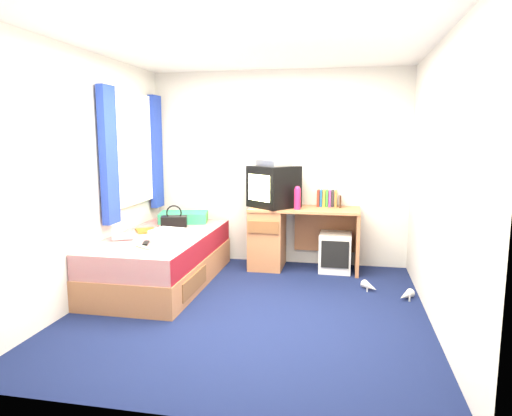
% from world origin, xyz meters
% --- Properties ---
extents(ground, '(3.40, 3.40, 0.00)m').
position_xyz_m(ground, '(0.00, 0.00, 0.00)').
color(ground, '#0C1438').
rests_on(ground, ground).
extents(room_shell, '(3.40, 3.40, 3.40)m').
position_xyz_m(room_shell, '(0.00, 0.00, 1.45)').
color(room_shell, white).
rests_on(room_shell, ground).
extents(bed, '(1.01, 2.00, 0.54)m').
position_xyz_m(bed, '(-1.10, 0.59, 0.27)').
color(bed, '#B8774C').
rests_on(bed, ground).
extents(pillow, '(0.65, 0.49, 0.13)m').
position_xyz_m(pillow, '(-1.12, 1.33, 0.60)').
color(pillow, teal).
rests_on(pillow, bed).
extents(desk, '(1.30, 0.55, 0.75)m').
position_xyz_m(desk, '(0.09, 1.44, 0.41)').
color(desk, '#B8774C').
rests_on(desk, ground).
extents(storage_cube, '(0.38, 0.38, 0.46)m').
position_xyz_m(storage_cube, '(0.74, 1.41, 0.23)').
color(storage_cube, white).
rests_on(storage_cube, ground).
extents(crt_tv, '(0.68, 0.67, 0.49)m').
position_xyz_m(crt_tv, '(-0.01, 1.44, 1.00)').
color(crt_tv, black).
rests_on(crt_tv, desk).
extents(vcr, '(0.46, 0.46, 0.07)m').
position_xyz_m(vcr, '(-0.01, 1.44, 1.28)').
color(vcr, '#B6B6B8').
rests_on(vcr, crt_tv).
extents(book_row, '(0.24, 0.13, 0.20)m').
position_xyz_m(book_row, '(0.62, 1.60, 0.85)').
color(book_row, maroon).
rests_on(book_row, desk).
extents(picture_frame, '(0.02, 0.12, 0.14)m').
position_xyz_m(picture_frame, '(0.78, 1.56, 0.82)').
color(picture_frame, '#321B10').
rests_on(picture_frame, desk).
extents(pink_water_bottle, '(0.08, 0.08, 0.24)m').
position_xyz_m(pink_water_bottle, '(0.29, 1.30, 0.87)').
color(pink_water_bottle, '#DF1F5B').
rests_on(pink_water_bottle, desk).
extents(aerosol_can, '(0.05, 0.05, 0.19)m').
position_xyz_m(aerosol_can, '(0.24, 1.45, 0.84)').
color(aerosol_can, white).
rests_on(aerosol_can, desk).
extents(handbag, '(0.32, 0.24, 0.27)m').
position_xyz_m(handbag, '(-1.09, 0.93, 0.62)').
color(handbag, black).
rests_on(handbag, bed).
extents(towel, '(0.38, 0.34, 0.11)m').
position_xyz_m(towel, '(-0.91, 0.34, 0.60)').
color(towel, white).
rests_on(towel, bed).
extents(magazine, '(0.33, 0.35, 0.01)m').
position_xyz_m(magazine, '(-1.35, 0.73, 0.55)').
color(magazine, gold).
rests_on(magazine, bed).
extents(water_bottle, '(0.21, 0.16, 0.07)m').
position_xyz_m(water_bottle, '(-1.38, 0.24, 0.58)').
color(water_bottle, silver).
rests_on(water_bottle, bed).
extents(colour_swatch_fan, '(0.22, 0.16, 0.01)m').
position_xyz_m(colour_swatch_fan, '(-1.01, -0.02, 0.55)').
color(colour_swatch_fan, gold).
rests_on(colour_swatch_fan, bed).
extents(remote_control, '(0.09, 0.17, 0.02)m').
position_xyz_m(remote_control, '(-1.08, 0.14, 0.55)').
color(remote_control, black).
rests_on(remote_control, bed).
extents(window_assembly, '(0.11, 1.42, 1.40)m').
position_xyz_m(window_assembly, '(-1.55, 0.90, 1.42)').
color(window_assembly, silver).
rests_on(window_assembly, room_shell).
extents(white_heels, '(0.52, 0.44, 0.09)m').
position_xyz_m(white_heels, '(1.29, 0.66, 0.04)').
color(white_heels, beige).
rests_on(white_heels, ground).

